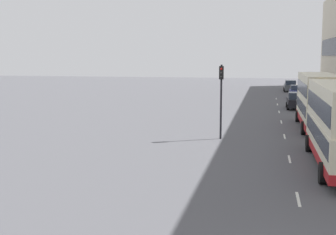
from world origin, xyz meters
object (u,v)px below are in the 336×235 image
at_px(double_decker_bus_ahead, 318,100).
at_px(car_2, 296,101).
at_px(car_1, 290,86).
at_px(traffic_light_far_kerb, 221,89).
at_px(car_0, 296,92).

height_order(double_decker_bus_ahead, car_2, double_decker_bus_ahead).
distance_m(car_1, traffic_light_far_kerb, 45.70).
xyz_separation_m(car_2, traffic_light_far_kerb, (-6.20, -19.97, 2.55)).
xyz_separation_m(car_0, traffic_light_far_kerb, (-7.08, -33.84, 2.59)).
relative_size(car_2, traffic_light_far_kerb, 0.86).
relative_size(double_decker_bus_ahead, car_1, 2.38).
relative_size(car_1, traffic_light_far_kerb, 0.86).
relative_size(car_0, car_2, 0.88).
relative_size(car_1, car_2, 1.01).
xyz_separation_m(double_decker_bus_ahead, car_0, (0.04, 27.65, -1.43)).
height_order(car_0, car_2, car_2).
height_order(car_1, traffic_light_far_kerb, traffic_light_far_kerb).
bearing_deg(car_0, traffic_light_far_kerb, -101.82).
distance_m(car_0, car_1, 11.28).
height_order(car_0, car_1, car_1).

